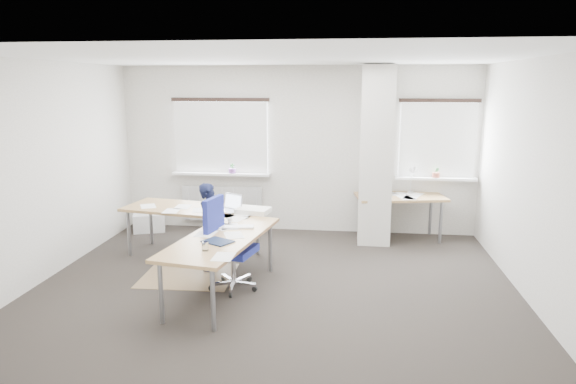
# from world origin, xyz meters

# --- Properties ---
(ground) EXTENTS (6.00, 6.00, 0.00)m
(ground) POSITION_xyz_m (0.00, 0.00, 0.00)
(ground) COLOR #282320
(ground) RESTS_ON ground
(room_shell) EXTENTS (6.04, 5.04, 2.82)m
(room_shell) POSITION_xyz_m (0.18, 0.45, 1.75)
(room_shell) COLOR #B9B3A9
(room_shell) RESTS_ON ground
(floor_mat) EXTENTS (1.22, 1.04, 0.01)m
(floor_mat) POSITION_xyz_m (-1.20, 0.13, 0.00)
(floor_mat) COLOR olive
(floor_mat) RESTS_ON ground
(white_crate) EXTENTS (0.61, 0.52, 0.31)m
(white_crate) POSITION_xyz_m (-2.52, 2.11, 0.16)
(white_crate) COLOR white
(white_crate) RESTS_ON ground
(desk_main) EXTENTS (2.40, 2.98, 0.96)m
(desk_main) POSITION_xyz_m (-0.93, 0.27, 0.69)
(desk_main) COLOR #8B5E3C
(desk_main) RESTS_ON ground
(desk_side) EXTENTS (1.50, 0.93, 1.22)m
(desk_side) POSITION_xyz_m (1.72, 2.16, 0.69)
(desk_side) COLOR #8B5E3C
(desk_side) RESTS_ON ground
(task_chair) EXTENTS (0.64, 0.62, 1.14)m
(task_chair) POSITION_xyz_m (-0.54, -0.21, 0.32)
(task_chair) COLOR navy
(task_chair) RESTS_ON ground
(person) EXTENTS (0.39, 0.50, 1.20)m
(person) POSITION_xyz_m (-0.96, 0.44, 0.60)
(person) COLOR black
(person) RESTS_ON ground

